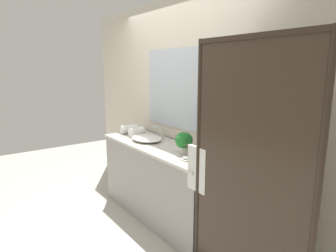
{
  "coord_description": "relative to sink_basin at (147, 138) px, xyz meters",
  "views": [
    {
      "loc": [
        2.69,
        -1.87,
        1.78
      ],
      "look_at": [
        0.15,
        0.0,
        1.15
      ],
      "focal_mm": 31.2,
      "sensor_mm": 36.0,
      "label": 1
    }
  ],
  "objects": [
    {
      "name": "ground_plane",
      "position": [
        0.27,
        0.02,
        -0.93
      ],
      "size": [
        8.0,
        8.0,
        0.0
      ],
      "primitive_type": "plane",
      "color": "#B7B2A8"
    },
    {
      "name": "amenity_bottle_conditioner",
      "position": [
        1.04,
        -0.06,
        0.0
      ],
      "size": [
        0.03,
        0.03,
        0.08
      ],
      "color": "silver",
      "rests_on": "vanity_cabinet"
    },
    {
      "name": "sink_basin",
      "position": [
        0.0,
        0.0,
        0.0
      ],
      "size": [
        0.44,
        0.34,
        0.06
      ],
      "primitive_type": "ellipsoid",
      "color": "white",
      "rests_on": "vanity_cabinet"
    },
    {
      "name": "soap_dish",
      "position": [
        0.88,
        -0.11,
        -0.02
      ],
      "size": [
        0.1,
        0.07,
        0.04
      ],
      "color": "silver",
      "rests_on": "vanity_cabinet"
    },
    {
      "name": "rolled_towel_near_edge",
      "position": [
        -0.49,
        0.02,
        0.03
      ],
      "size": [
        0.14,
        0.23,
        0.12
      ],
      "primitive_type": "cylinder",
      "rotation": [
        1.57,
        0.0,
        -0.13
      ],
      "color": "white",
      "rests_on": "vanity_cabinet"
    },
    {
      "name": "wall_back_with_mirror",
      "position": [
        0.27,
        0.36,
        0.37
      ],
      "size": [
        4.4,
        0.06,
        2.6
      ],
      "color": "beige",
      "rests_on": "ground_plane"
    },
    {
      "name": "rolled_towel_middle",
      "position": [
        -0.38,
        0.06,
        0.02
      ],
      "size": [
        0.12,
        0.19,
        0.1
      ],
      "primitive_type": "cylinder",
      "rotation": [
        1.57,
        0.0,
        0.12
      ],
      "color": "white",
      "rests_on": "vanity_cabinet"
    },
    {
      "name": "vanity_cabinet",
      "position": [
        0.27,
        0.02,
        -0.48
      ],
      "size": [
        1.8,
        0.58,
        0.9
      ],
      "color": "#9E9993",
      "rests_on": "ground_plane"
    },
    {
      "name": "amenity_bottle_lotion",
      "position": [
        0.93,
        0.08,
        0.01
      ],
      "size": [
        0.03,
        0.03,
        0.1
      ],
      "color": "silver",
      "rests_on": "vanity_cabinet"
    },
    {
      "name": "faucet",
      "position": [
        0.0,
        0.19,
        0.02
      ],
      "size": [
        0.17,
        0.13,
        0.17
      ],
      "color": "silver",
      "rests_on": "vanity_cabinet"
    },
    {
      "name": "potted_plant",
      "position": [
        0.69,
        0.02,
        0.1
      ],
      "size": [
        0.18,
        0.18,
        0.23
      ],
      "color": "beige",
      "rests_on": "vanity_cabinet"
    },
    {
      "name": "rolled_towel_far_edge",
      "position": [
        -0.27,
        0.02,
        0.03
      ],
      "size": [
        0.14,
        0.2,
        0.12
      ],
      "primitive_type": "cylinder",
      "rotation": [
        1.57,
        0.0,
        0.09
      ],
      "color": "white",
      "rests_on": "vanity_cabinet"
    },
    {
      "name": "shower_enclosure",
      "position": [
        1.54,
        -0.17,
        0.09
      ],
      "size": [
        1.2,
        0.59,
        2.0
      ],
      "color": "#2D2319",
      "rests_on": "ground_plane"
    }
  ]
}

